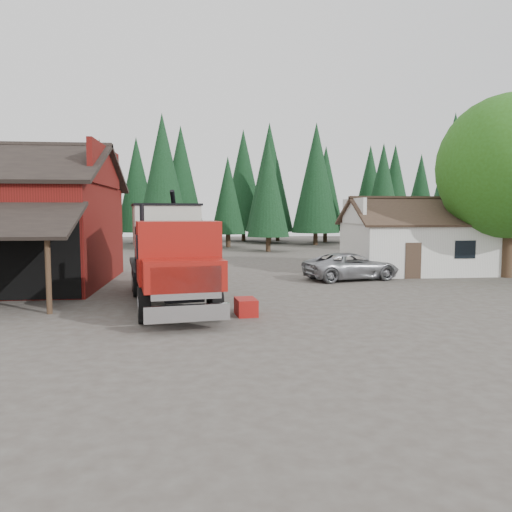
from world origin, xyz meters
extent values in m
plane|color=#443C35|center=(0.00, 0.00, 0.00)|extent=(120.00, 120.00, 0.00)
cube|color=black|center=(-11.00, 12.50, 6.00)|extent=(12.80, 5.53, 2.35)
cube|color=maroon|center=(-5.00, 10.00, 6.00)|extent=(0.25, 7.00, 2.00)
cylinder|color=#382619|center=(-5.60, 2.10, 1.40)|extent=(0.20, 0.20, 2.80)
cube|color=silver|center=(13.00, 13.00, 1.50)|extent=(8.00, 6.00, 3.00)
cube|color=#38281E|center=(13.00, 11.50, 3.75)|extent=(8.60, 3.42, 1.80)
cube|color=#38281E|center=(13.00, 14.50, 3.75)|extent=(8.60, 3.42, 1.80)
cube|color=silver|center=(9.00, 13.00, 3.75)|extent=(0.20, 4.20, 1.50)
cube|color=silver|center=(17.00, 13.00, 3.75)|extent=(0.20, 4.20, 1.50)
cube|color=#38281E|center=(11.50, 9.98, 1.00)|extent=(0.90, 0.06, 2.00)
cube|color=black|center=(14.50, 9.98, 1.60)|extent=(1.20, 0.06, 1.00)
cylinder|color=#382619|center=(17.00, 10.00, 1.60)|extent=(0.60, 0.60, 3.20)
sphere|color=#265513|center=(17.00, 10.00, 6.20)|extent=(8.00, 8.00, 8.00)
sphere|color=#265513|center=(15.80, 10.80, 5.00)|extent=(4.40, 4.40, 4.40)
cylinder|color=#382619|center=(6.00, 30.00, 0.80)|extent=(0.44, 0.44, 1.60)
cone|color=black|center=(6.00, 30.00, 5.90)|extent=(3.96, 3.96, 9.00)
cylinder|color=#382619|center=(22.00, 26.00, 0.80)|extent=(0.44, 0.44, 1.60)
cone|color=black|center=(22.00, 26.00, 6.90)|extent=(4.84, 4.84, 11.00)
cylinder|color=#382619|center=(-4.00, 34.00, 0.80)|extent=(0.44, 0.44, 1.60)
cone|color=black|center=(-4.00, 34.00, 7.40)|extent=(5.28, 5.28, 12.00)
cylinder|color=black|center=(-2.00, 0.14, 0.62)|extent=(0.60, 1.29, 1.24)
cylinder|color=black|center=(0.35, 0.54, 0.62)|extent=(0.60, 1.29, 1.24)
cylinder|color=black|center=(-2.90, 5.50, 0.62)|extent=(0.60, 1.29, 1.24)
cylinder|color=black|center=(-0.55, 5.89, 0.62)|extent=(0.60, 1.29, 1.24)
cylinder|color=black|center=(-3.16, 7.06, 0.62)|extent=(0.60, 1.29, 1.24)
cylinder|color=black|center=(-0.82, 7.45, 0.62)|extent=(0.60, 1.29, 1.24)
cube|color=black|center=(-1.43, 3.91, 1.07)|extent=(2.84, 9.80, 0.45)
cube|color=silver|center=(-0.53, -1.39, 0.62)|extent=(2.60, 0.63, 0.51)
cube|color=silver|center=(-0.55, -1.28, 1.53)|extent=(2.14, 0.47, 1.02)
cube|color=maroon|center=(-0.67, -0.61, 1.70)|extent=(2.75, 1.87, 0.96)
cube|color=maroon|center=(-0.91, 0.84, 2.32)|extent=(3.00, 2.35, 2.09)
cube|color=black|center=(-0.76, -0.05, 2.66)|extent=(2.36, 0.48, 1.02)
cylinder|color=black|center=(-2.19, 1.66, 2.94)|extent=(0.18, 0.18, 2.04)
cube|color=black|center=(-1.10, 1.96, 2.26)|extent=(2.76, 0.59, 1.81)
cube|color=black|center=(-1.69, 5.47, 1.38)|extent=(3.93, 6.95, 0.18)
cube|color=beige|center=(-1.69, 5.47, 3.05)|extent=(3.18, 4.11, 1.81)
cone|color=beige|center=(-1.69, 5.47, 1.92)|extent=(2.87, 2.87, 0.79)
cube|color=black|center=(-1.69, 5.47, 3.98)|extent=(3.31, 4.24, 0.09)
cylinder|color=black|center=(-1.28, 7.15, 2.94)|extent=(0.44, 2.51, 3.45)
cube|color=maroon|center=(-2.81, 8.04, 1.70)|extent=(0.82, 1.00, 0.51)
cylinder|color=silver|center=(0.25, 1.78, 0.96)|extent=(0.81, 1.22, 0.63)
imported|color=#999AA0|center=(8.00, 10.00, 0.73)|extent=(5.67, 3.55, 1.46)
cube|color=maroon|center=(1.46, 1.12, 0.30)|extent=(0.81, 1.17, 0.60)
camera|label=1|loc=(-0.02, -16.39, 3.66)|focal=35.00mm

